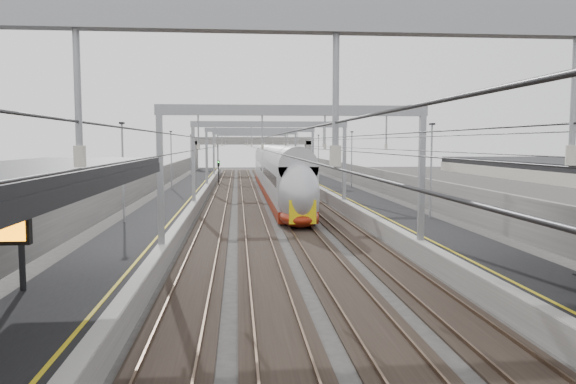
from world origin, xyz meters
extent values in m
cube|color=black|center=(-8.00, 45.00, 0.50)|extent=(4.00, 120.00, 1.00)
cube|color=black|center=(8.00, 45.00, 0.50)|extent=(4.00, 120.00, 1.00)
cube|color=black|center=(-4.50, 45.00, 0.04)|extent=(2.40, 140.00, 0.08)
cube|color=brown|center=(-5.22, 45.00, 0.13)|extent=(0.07, 140.00, 0.14)
cube|color=brown|center=(-3.78, 45.00, 0.13)|extent=(0.07, 140.00, 0.14)
cube|color=black|center=(-1.50, 45.00, 0.04)|extent=(2.40, 140.00, 0.08)
cube|color=brown|center=(-2.22, 45.00, 0.13)|extent=(0.07, 140.00, 0.14)
cube|color=brown|center=(-0.78, 45.00, 0.13)|extent=(0.07, 140.00, 0.14)
cube|color=black|center=(1.50, 45.00, 0.04)|extent=(2.40, 140.00, 0.08)
cube|color=brown|center=(0.78, 45.00, 0.13)|extent=(0.07, 140.00, 0.14)
cube|color=brown|center=(2.22, 45.00, 0.13)|extent=(0.07, 140.00, 0.14)
cube|color=black|center=(4.50, 45.00, 0.04)|extent=(2.40, 140.00, 0.08)
cube|color=brown|center=(3.78, 45.00, 0.13)|extent=(0.07, 140.00, 0.14)
cube|color=brown|center=(5.22, 45.00, 0.13)|extent=(0.07, 140.00, 0.14)
cube|color=#909399|center=(0.00, 2.00, 7.35)|extent=(13.00, 0.25, 0.50)
cube|color=#909399|center=(-6.30, 22.00, 4.30)|extent=(0.28, 0.28, 6.60)
cube|color=#909399|center=(6.30, 22.00, 4.30)|extent=(0.28, 0.28, 6.60)
cube|color=#909399|center=(0.00, 22.00, 7.35)|extent=(13.00, 0.25, 0.50)
cube|color=#909399|center=(-6.30, 42.00, 4.30)|extent=(0.28, 0.28, 6.60)
cube|color=#909399|center=(6.30, 42.00, 4.30)|extent=(0.28, 0.28, 6.60)
cube|color=#909399|center=(0.00, 42.00, 7.35)|extent=(13.00, 0.25, 0.50)
cube|color=#909399|center=(-6.30, 62.00, 4.30)|extent=(0.28, 0.28, 6.60)
cube|color=#909399|center=(6.30, 62.00, 4.30)|extent=(0.28, 0.28, 6.60)
cube|color=#909399|center=(0.00, 62.00, 7.35)|extent=(13.00, 0.25, 0.50)
cube|color=#909399|center=(-6.30, 82.00, 4.30)|extent=(0.28, 0.28, 6.60)
cube|color=#909399|center=(6.30, 82.00, 4.30)|extent=(0.28, 0.28, 6.60)
cube|color=#909399|center=(0.00, 82.00, 7.35)|extent=(13.00, 0.25, 0.50)
cube|color=#909399|center=(-6.30, 100.00, 4.30)|extent=(0.28, 0.28, 6.60)
cube|color=#909399|center=(6.30, 100.00, 4.30)|extent=(0.28, 0.28, 6.60)
cube|color=#909399|center=(0.00, 100.00, 7.35)|extent=(13.00, 0.25, 0.50)
cylinder|color=#262628|center=(-4.50, 50.00, 5.50)|extent=(0.03, 140.00, 0.03)
cylinder|color=#262628|center=(-1.50, 50.00, 5.50)|extent=(0.03, 140.00, 0.03)
cylinder|color=#262628|center=(1.50, 50.00, 5.50)|extent=(0.03, 140.00, 0.03)
cylinder|color=#262628|center=(4.50, 50.00, 5.50)|extent=(0.03, 140.00, 0.03)
cylinder|color=black|center=(-9.70, 14.00, 3.00)|extent=(0.20, 0.20, 4.00)
cube|color=slate|center=(0.00, 100.00, 6.20)|extent=(22.00, 2.20, 1.40)
cube|color=slate|center=(-10.50, 100.00, 3.10)|extent=(1.00, 2.20, 6.20)
cube|color=slate|center=(10.50, 100.00, 3.10)|extent=(1.00, 2.20, 6.20)
cube|color=slate|center=(-11.20, 45.00, 1.60)|extent=(0.30, 120.00, 3.20)
cube|color=slate|center=(11.20, 45.00, 1.60)|extent=(0.30, 120.00, 3.20)
cube|color=maroon|center=(1.50, 45.57, 0.62)|extent=(2.82, 24.00, 0.83)
cube|color=#A7A7AD|center=(1.50, 45.57, 2.60)|extent=(2.82, 24.00, 3.13)
cube|color=black|center=(1.50, 37.17, 0.29)|extent=(2.09, 2.50, 0.52)
cube|color=maroon|center=(1.50, 69.99, 0.62)|extent=(2.82, 24.00, 0.83)
cube|color=#A7A7AD|center=(1.50, 69.99, 2.60)|extent=(2.82, 24.00, 3.13)
cube|color=black|center=(1.50, 61.59, 0.29)|extent=(2.09, 2.50, 0.52)
ellipsoid|color=#A7A7AD|center=(1.50, 33.36, 2.29)|extent=(2.82, 5.43, 4.38)
cube|color=yellow|center=(1.50, 31.12, 1.35)|extent=(1.77, 0.12, 1.57)
cube|color=black|center=(1.50, 31.59, 2.91)|extent=(1.67, 0.60, 0.98)
cylinder|color=black|center=(-5.20, 70.64, 1.50)|extent=(0.12, 0.12, 3.00)
cube|color=black|center=(-5.20, 70.64, 3.10)|extent=(0.32, 0.22, 0.75)
sphere|color=#0CE526|center=(-5.20, 70.51, 3.25)|extent=(0.16, 0.16, 0.16)
cylinder|color=black|center=(3.20, 65.63, 1.50)|extent=(0.12, 0.12, 3.00)
cube|color=black|center=(3.20, 65.63, 3.10)|extent=(0.32, 0.22, 0.75)
sphere|color=red|center=(3.20, 65.50, 3.25)|extent=(0.16, 0.16, 0.16)
cylinder|color=black|center=(5.40, 75.80, 1.50)|extent=(0.12, 0.12, 3.00)
cube|color=black|center=(5.40, 75.80, 3.10)|extent=(0.32, 0.22, 0.75)
sphere|color=red|center=(5.40, 75.67, 3.25)|extent=(0.16, 0.16, 0.16)
camera|label=1|loc=(-2.68, -4.70, 5.80)|focal=35.00mm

